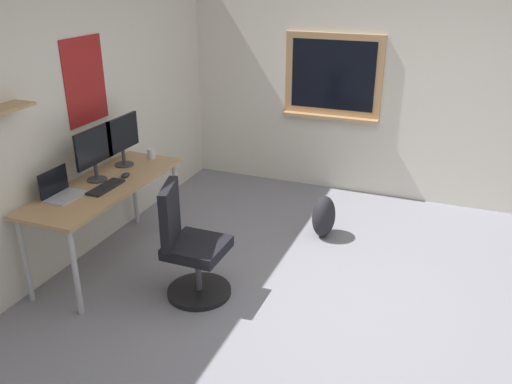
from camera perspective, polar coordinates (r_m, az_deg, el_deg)
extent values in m
plane|color=gray|center=(4.25, 8.85, -12.50)|extent=(5.20, 5.20, 0.00)
cube|color=silver|center=(4.76, -20.29, 7.64)|extent=(5.00, 0.10, 2.60)
cube|color=#A51E1E|center=(4.88, -17.97, 11.34)|extent=(0.52, 0.01, 0.74)
cube|color=silver|center=(6.00, 15.25, 11.26)|extent=(0.10, 5.00, 2.60)
cube|color=tan|center=(6.05, 8.32, 12.40)|extent=(0.04, 1.10, 0.90)
cube|color=black|center=(6.04, 8.28, 12.37)|extent=(0.01, 0.94, 0.76)
cube|color=tan|center=(6.11, 7.96, 8.05)|extent=(0.12, 1.10, 0.03)
cube|color=tan|center=(4.68, -16.02, 0.70)|extent=(1.61, 0.60, 0.03)
cylinder|color=#B7B7BC|center=(4.19, -18.90, -8.24)|extent=(0.04, 0.04, 0.73)
cylinder|color=#B7B7BC|center=(5.26, -8.64, -0.58)|extent=(0.04, 0.04, 0.73)
cylinder|color=#B7B7BC|center=(4.50, -23.66, -6.77)|extent=(0.04, 0.04, 0.73)
cylinder|color=#B7B7BC|center=(5.51, -12.99, 0.18)|extent=(0.04, 0.04, 0.73)
cylinder|color=black|center=(4.41, -6.13, -10.60)|extent=(0.52, 0.52, 0.04)
cylinder|color=#4C4C51|center=(4.30, -6.24, -8.50)|extent=(0.05, 0.05, 0.34)
cube|color=black|center=(4.20, -6.37, -6.00)|extent=(0.44, 0.44, 0.09)
cube|color=black|center=(4.11, -9.29, -2.38)|extent=(0.40, 0.19, 0.48)
cube|color=#ADAFB5|center=(4.48, -19.89, -0.48)|extent=(0.31, 0.21, 0.02)
cube|color=black|center=(4.50, -21.04, 1.04)|extent=(0.31, 0.01, 0.21)
cylinder|color=#38383D|center=(4.76, -16.78, 1.30)|extent=(0.17, 0.17, 0.01)
cylinder|color=#38383D|center=(4.73, -16.88, 2.17)|extent=(0.03, 0.03, 0.14)
cube|color=black|center=(4.66, -17.11, 4.73)|extent=(0.46, 0.02, 0.31)
cylinder|color=#38383D|center=(5.06, -14.02, 2.90)|extent=(0.17, 0.17, 0.01)
cylinder|color=#38383D|center=(5.03, -14.11, 3.72)|extent=(0.03, 0.03, 0.14)
cube|color=black|center=(4.96, -14.27, 6.16)|extent=(0.46, 0.02, 0.31)
cube|color=black|center=(4.57, -15.90, 0.50)|extent=(0.37, 0.13, 0.02)
ellipsoid|color=#262628|center=(4.77, -13.92, 1.79)|extent=(0.10, 0.06, 0.03)
cylinder|color=silver|center=(5.18, -11.22, 4.09)|extent=(0.08, 0.08, 0.09)
ellipsoid|color=#232328|center=(5.21, 7.33, -2.63)|extent=(0.32, 0.22, 0.42)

